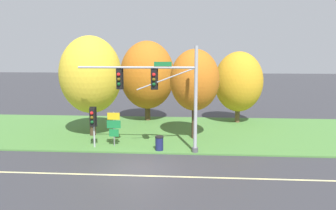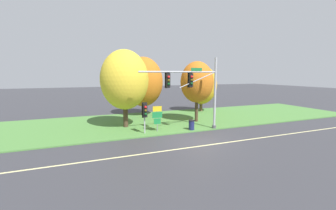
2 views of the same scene
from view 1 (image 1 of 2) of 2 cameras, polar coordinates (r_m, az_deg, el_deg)
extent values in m
plane|color=#333338|center=(18.84, -5.01, -10.81)|extent=(160.00, 160.00, 0.00)
cube|color=beige|center=(17.73, -5.63, -12.13)|extent=(36.00, 0.16, 0.01)
cube|color=#477A38|center=(26.65, -2.23, -4.61)|extent=(48.00, 11.50, 0.10)
cylinder|color=#9EA0A5|center=(20.47, 4.85, 0.83)|extent=(0.22, 0.22, 6.72)
cylinder|color=#4C4C51|center=(21.19, 4.73, -7.78)|extent=(0.40, 0.40, 0.30)
cylinder|color=#9EA0A5|center=(20.55, -5.52, 6.53)|extent=(7.40, 0.14, 0.14)
cylinder|color=#9EA0A5|center=(20.38, -0.33, 4.57)|extent=(3.73, 0.08, 1.47)
cube|color=black|center=(20.45, -2.43, 4.50)|extent=(0.34, 0.28, 1.22)
cube|color=black|center=(20.61, -2.38, 4.54)|extent=(0.46, 0.04, 1.34)
sphere|color=red|center=(20.25, -2.49, 5.30)|extent=(0.22, 0.22, 0.22)
sphere|color=#51420C|center=(20.27, -2.49, 4.46)|extent=(0.22, 0.22, 0.22)
sphere|color=#0C4219|center=(20.30, -2.48, 3.61)|extent=(0.22, 0.22, 0.22)
cube|color=black|center=(20.81, -8.48, 4.49)|extent=(0.34, 0.28, 1.22)
cube|color=black|center=(20.97, -8.39, 4.53)|extent=(0.46, 0.04, 1.34)
sphere|color=red|center=(20.61, -8.61, 5.28)|extent=(0.22, 0.22, 0.22)
sphere|color=#51420C|center=(20.64, -8.59, 4.45)|extent=(0.22, 0.22, 0.22)
sphere|color=#0C4219|center=(20.67, -8.57, 3.62)|extent=(0.22, 0.22, 0.22)
cube|color=#196B33|center=(20.29, -0.91, 7.15)|extent=(1.10, 0.04, 0.28)
cylinder|color=#9EA0A5|center=(22.46, -12.77, -3.88)|extent=(0.12, 0.12, 2.65)
cube|color=black|center=(22.12, -12.99, -2.06)|extent=(0.34, 0.28, 1.22)
cube|color=black|center=(22.27, -12.87, -1.98)|extent=(0.46, 0.04, 1.34)
sphere|color=red|center=(21.89, -13.15, -1.38)|extent=(0.22, 0.22, 0.22)
sphere|color=#51420C|center=(21.95, -13.12, -2.15)|extent=(0.22, 0.22, 0.22)
sphere|color=#0C4219|center=(22.01, -13.10, -2.92)|extent=(0.22, 0.22, 0.22)
cylinder|color=slate|center=(22.45, -9.39, -4.16)|extent=(0.08, 0.08, 2.36)
cube|color=gold|center=(22.23, -9.47, -1.94)|extent=(0.84, 0.03, 0.47)
cube|color=#197238|center=(22.35, -9.43, -3.35)|extent=(0.95, 0.03, 0.54)
cube|color=#197238|center=(22.49, -9.39, -4.81)|extent=(0.66, 0.03, 0.51)
cylinder|color=#423021|center=(25.60, -13.06, -1.46)|extent=(0.46, 0.46, 3.37)
ellipsoid|color=gold|center=(25.22, -13.30, 5.15)|extent=(4.62, 4.62, 5.77)
cylinder|color=#4C3823|center=(30.53, -3.57, 0.00)|extent=(0.50, 0.50, 2.84)
ellipsoid|color=#B76019|center=(30.20, -3.63, 5.23)|extent=(4.98, 4.98, 6.22)
cylinder|color=#423021|center=(24.14, 4.58, -1.92)|extent=(0.36, 0.36, 3.35)
ellipsoid|color=#B76019|center=(23.76, 4.66, 4.37)|extent=(3.56, 3.56, 4.46)
cylinder|color=brown|center=(30.24, 12.02, -0.60)|extent=(0.43, 0.43, 2.51)
ellipsoid|color=#C68C1E|center=(29.93, 12.18, 3.99)|extent=(4.29, 4.29, 5.36)
cylinder|color=#191E4C|center=(21.44, -1.53, -6.77)|extent=(0.52, 0.52, 0.85)
cylinder|color=black|center=(21.32, -1.53, -5.57)|extent=(0.56, 0.56, 0.08)
camera|label=2|loc=(12.01, -74.31, -3.11)|focal=24.00mm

